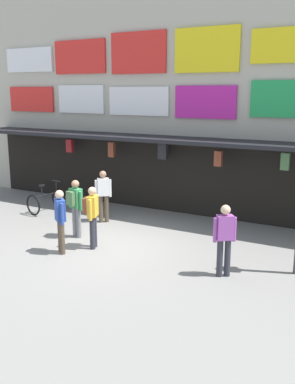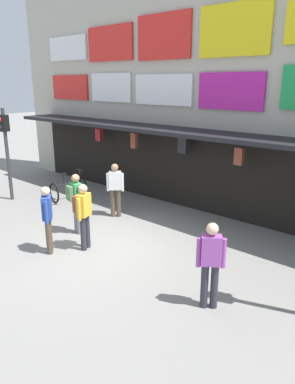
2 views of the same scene
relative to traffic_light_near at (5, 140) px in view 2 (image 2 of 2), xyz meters
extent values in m
plane|color=gray|center=(5.33, -0.50, -2.14)|extent=(80.00, 80.00, 0.00)
cube|color=#B2AD9E|center=(5.33, 4.10, 1.86)|extent=(18.00, 1.20, 8.00)
cube|color=black|center=(5.33, 2.80, 0.46)|extent=(15.30, 1.40, 0.12)
cube|color=white|center=(-0.82, 3.45, 3.17)|extent=(2.30, 0.08, 0.91)
cube|color=red|center=(1.64, 3.45, 3.20)|extent=(2.24, 0.08, 1.19)
cube|color=red|center=(4.10, 3.45, 3.25)|extent=(2.11, 0.08, 1.37)
cube|color=yellow|center=(6.56, 3.45, 3.24)|extent=(2.14, 0.08, 1.37)
cube|color=red|center=(-0.82, 3.45, 1.67)|extent=(2.22, 0.08, 0.96)
cube|color=white|center=(1.64, 3.45, 1.70)|extent=(2.04, 0.08, 1.02)
cube|color=white|center=(4.10, 3.45, 1.65)|extent=(2.34, 0.08, 0.97)
cube|color=#B71E93|center=(6.56, 3.45, 1.64)|extent=(2.07, 0.08, 1.03)
cylinder|color=black|center=(1.35, 3.04, 0.31)|extent=(0.02, 0.02, 0.19)
cube|color=maroon|center=(1.35, 3.04, -0.02)|extent=(0.27, 0.16, 0.47)
cylinder|color=black|center=(3.33, 2.87, 0.32)|extent=(0.02, 0.02, 0.16)
cube|color=brown|center=(3.33, 2.87, -0.02)|extent=(0.23, 0.14, 0.52)
cylinder|color=black|center=(5.26, 3.07, 0.34)|extent=(0.02, 0.02, 0.12)
cube|color=#232328|center=(5.26, 3.07, 0.02)|extent=(0.31, 0.19, 0.52)
cylinder|color=black|center=(7.27, 2.88, 0.29)|extent=(0.02, 0.02, 0.21)
cube|color=brown|center=(7.27, 2.88, -0.05)|extent=(0.24, 0.14, 0.48)
cube|color=black|center=(5.33, 3.48, -0.89)|extent=(15.30, 0.04, 2.50)
cylinder|color=#38383D|center=(0.00, 0.01, -0.54)|extent=(0.12, 0.12, 3.20)
cube|color=black|center=(0.00, 0.01, 0.56)|extent=(0.31, 0.27, 0.56)
sphere|color=red|center=(0.02, -0.12, 0.69)|extent=(0.15, 0.15, 0.15)
sphere|color=black|center=(0.02, -0.12, 0.43)|extent=(0.15, 0.15, 0.15)
torus|color=black|center=(1.70, 1.85, -1.78)|extent=(0.72, 0.19, 0.72)
torus|color=black|center=(1.50, 0.77, -1.78)|extent=(0.72, 0.19, 0.72)
cylinder|color=black|center=(1.60, 1.31, -1.53)|extent=(0.23, 0.98, 0.05)
cylinder|color=black|center=(1.57, 1.15, -1.36)|extent=(0.04, 0.04, 0.35)
cube|color=black|center=(1.57, 1.15, -1.17)|extent=(0.13, 0.21, 0.06)
cylinder|color=black|center=(1.69, 1.77, -1.36)|extent=(0.04, 0.04, 0.50)
cylinder|color=black|center=(1.69, 1.77, -1.11)|extent=(0.44, 0.12, 0.04)
cylinder|color=brown|center=(4.57, -1.49, -1.70)|extent=(0.14, 0.14, 0.88)
cylinder|color=brown|center=(4.71, -1.60, -1.70)|extent=(0.14, 0.14, 0.88)
cube|color=#28479E|center=(4.64, -1.55, -0.98)|extent=(0.42, 0.39, 0.56)
sphere|color=beige|center=(4.64, -1.55, -0.57)|extent=(0.22, 0.22, 0.22)
cylinder|color=#28479E|center=(4.47, -1.41, -1.03)|extent=(0.09, 0.09, 0.56)
cylinder|color=#28479E|center=(4.82, -1.68, -1.03)|extent=(0.09, 0.09, 0.56)
cylinder|color=#2D2D38|center=(8.75, -0.98, -1.70)|extent=(0.14, 0.14, 0.88)
cylinder|color=#2D2D38|center=(8.89, -0.87, -1.70)|extent=(0.14, 0.14, 0.88)
cube|color=#9E4CA8|center=(8.82, -0.93, -0.98)|extent=(0.42, 0.39, 0.56)
sphere|color=beige|center=(8.82, -0.93, -0.57)|extent=(0.22, 0.22, 0.22)
cylinder|color=#9E4CA8|center=(8.64, -1.06, -1.03)|extent=(0.09, 0.09, 0.56)
cylinder|color=#9E4CA8|center=(9.00, -0.79, -1.03)|extent=(0.09, 0.09, 0.56)
cylinder|color=gray|center=(4.11, -0.31, -1.70)|extent=(0.14, 0.14, 0.88)
cylinder|color=gray|center=(4.29, -0.35, -1.70)|extent=(0.14, 0.14, 0.88)
cube|color=#388E51|center=(4.20, -0.33, -0.98)|extent=(0.40, 0.30, 0.56)
sphere|color=#A87A5B|center=(4.20, -0.33, -0.57)|extent=(0.22, 0.22, 0.22)
cylinder|color=#388E51|center=(3.99, -0.27, -1.03)|extent=(0.09, 0.09, 0.56)
cylinder|color=#388E51|center=(4.41, -0.38, -1.03)|extent=(0.09, 0.09, 0.56)
cube|color=#477042|center=(4.16, -0.48, -0.96)|extent=(0.31, 0.23, 0.40)
cylinder|color=brown|center=(4.12, 1.33, -1.70)|extent=(0.14, 0.14, 0.88)
cylinder|color=brown|center=(3.98, 1.21, -1.70)|extent=(0.14, 0.14, 0.88)
cube|color=white|center=(4.05, 1.27, -0.98)|extent=(0.42, 0.40, 0.56)
sphere|color=#A87A5B|center=(4.05, 1.27, -0.57)|extent=(0.22, 0.22, 0.22)
cylinder|color=white|center=(4.21, 1.41, -1.03)|extent=(0.09, 0.09, 0.56)
cylinder|color=white|center=(3.88, 1.12, -1.03)|extent=(0.09, 0.09, 0.56)
cube|color=tan|center=(3.94, 1.39, -0.96)|extent=(0.32, 0.30, 0.40)
cylinder|color=#2D2D38|center=(5.12, -0.75, -1.70)|extent=(0.14, 0.14, 0.88)
cylinder|color=#2D2D38|center=(5.18, -0.92, -1.70)|extent=(0.14, 0.14, 0.88)
cube|color=gold|center=(5.15, -0.84, -0.98)|extent=(0.32, 0.41, 0.56)
sphere|color=tan|center=(5.15, -0.84, -0.57)|extent=(0.22, 0.22, 0.22)
cylinder|color=gold|center=(5.08, -0.63, -1.03)|extent=(0.09, 0.09, 0.56)
cylinder|color=gold|center=(5.22, -1.04, -1.03)|extent=(0.09, 0.09, 0.56)
cube|color=brown|center=(5.00, -0.89, -0.96)|extent=(0.24, 0.32, 0.40)
camera|label=1|loc=(11.75, -9.87, 1.98)|focal=40.66mm
camera|label=2|loc=(11.90, -6.12, 1.90)|focal=34.19mm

